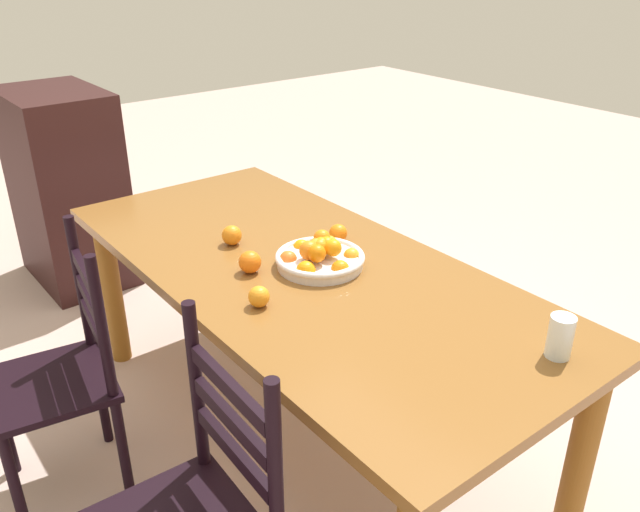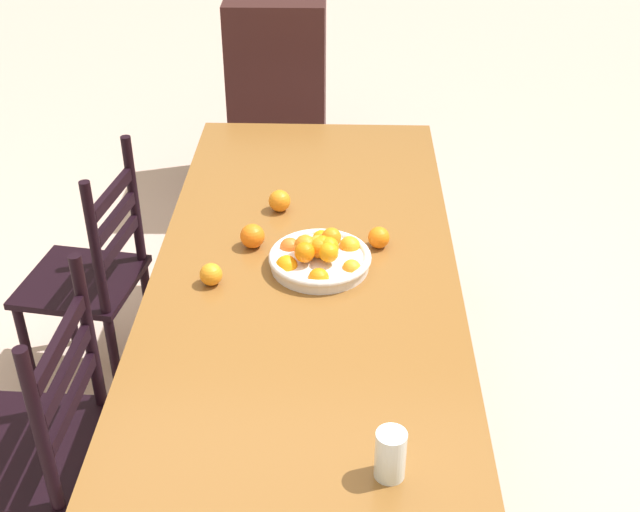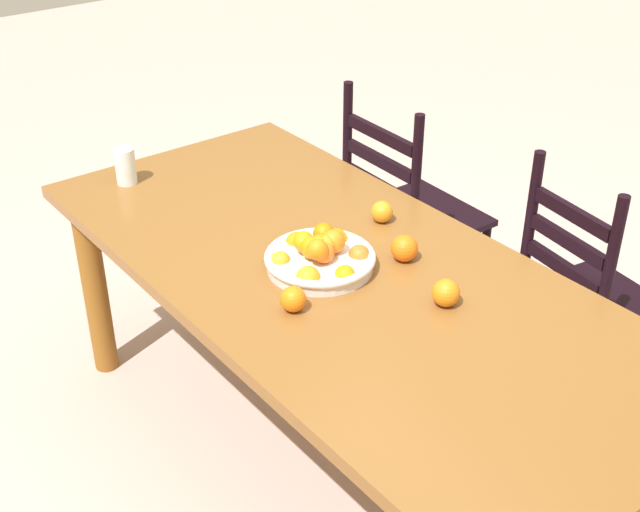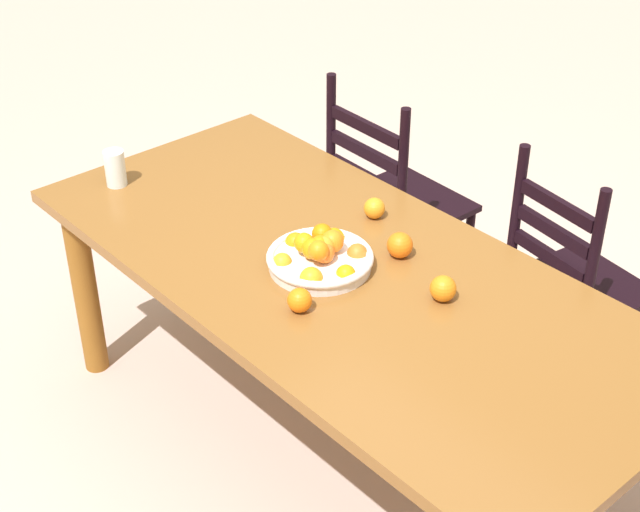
{
  "view_description": "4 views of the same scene",
  "coord_description": "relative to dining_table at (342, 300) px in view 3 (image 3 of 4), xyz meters",
  "views": [
    {
      "loc": [
        -1.66,
        1.21,
        1.78
      ],
      "look_at": [
        -0.05,
        -0.04,
        0.79
      ],
      "focal_mm": 36.51,
      "sensor_mm": 36.0,
      "label": 1
    },
    {
      "loc": [
        -2.18,
        -0.11,
        2.16
      ],
      "look_at": [
        -0.05,
        -0.04,
        0.79
      ],
      "focal_mm": 46.76,
      "sensor_mm": 36.0,
      "label": 2
    },
    {
      "loc": [
        1.57,
        -1.29,
        2.01
      ],
      "look_at": [
        -0.05,
        -0.04,
        0.79
      ],
      "focal_mm": 47.63,
      "sensor_mm": 36.0,
      "label": 3
    },
    {
      "loc": [
        1.69,
        -1.58,
        2.29
      ],
      "look_at": [
        -0.05,
        -0.04,
        0.79
      ],
      "focal_mm": 53.13,
      "sensor_mm": 36.0,
      "label": 4
    }
  ],
  "objects": [
    {
      "name": "ground_plane",
      "position": [
        0.0,
        0.0,
        -0.65
      ],
      "size": [
        12.0,
        12.0,
        0.0
      ],
      "primitive_type": "plane",
      "color": "#BEA298"
    },
    {
      "name": "dining_table",
      "position": [
        0.0,
        0.0,
        0.0
      ],
      "size": [
        2.07,
        0.94,
        0.75
      ],
      "color": "brown",
      "rests_on": "ground"
    },
    {
      "name": "chair_near_window",
      "position": [
        0.28,
        0.79,
        -0.19
      ],
      "size": [
        0.45,
        0.45,
        0.96
      ],
      "rotation": [
        0.0,
        0.0,
        2.99
      ],
      "color": "black",
      "rests_on": "ground"
    },
    {
      "name": "chair_by_cabinet",
      "position": [
        -0.53,
        0.76,
        -0.19
      ],
      "size": [
        0.47,
        0.47,
        0.96
      ],
      "rotation": [
        0.0,
        0.0,
        3.11
      ],
      "color": "black",
      "rests_on": "ground"
    },
    {
      "name": "fruit_bowl",
      "position": [
        -0.05,
        -0.04,
        0.14
      ],
      "size": [
        0.32,
        0.32,
        0.12
      ],
      "color": "silver",
      "rests_on": "dining_table"
    },
    {
      "name": "orange_loose_0",
      "position": [
        0.3,
        0.1,
        0.14
      ],
      "size": [
        0.08,
        0.08,
        0.08
      ],
      "primitive_type": "sphere",
      "color": "orange",
      "rests_on": "dining_table"
    },
    {
      "name": "orange_loose_1",
      "position": [
        0.07,
        0.17,
        0.14
      ],
      "size": [
        0.08,
        0.08,
        0.08
      ],
      "primitive_type": "sphere",
      "color": "orange",
      "rests_on": "dining_table"
    },
    {
      "name": "orange_loose_2",
      "position": [
        0.08,
        -0.23,
        0.14
      ],
      "size": [
        0.07,
        0.07,
        0.07
      ],
      "primitive_type": "sphere",
      "color": "orange",
      "rests_on": "dining_table"
    },
    {
      "name": "orange_loose_3",
      "position": [
        -0.15,
        0.28,
        0.14
      ],
      "size": [
        0.07,
        0.07,
        0.07
      ],
      "primitive_type": "sphere",
      "color": "orange",
      "rests_on": "dining_table"
    },
    {
      "name": "drinking_glass",
      "position": [
        -0.88,
        -0.23,
        0.16
      ],
      "size": [
        0.07,
        0.07,
        0.12
      ],
      "primitive_type": "cylinder",
      "color": "silver",
      "rests_on": "dining_table"
    }
  ]
}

